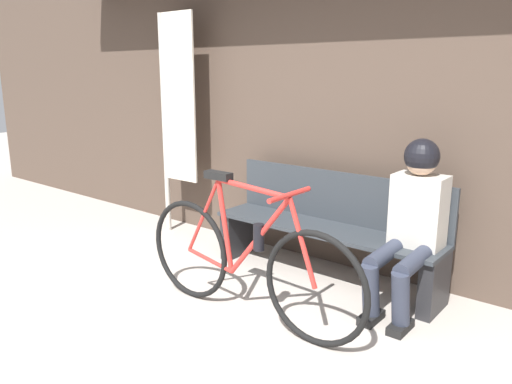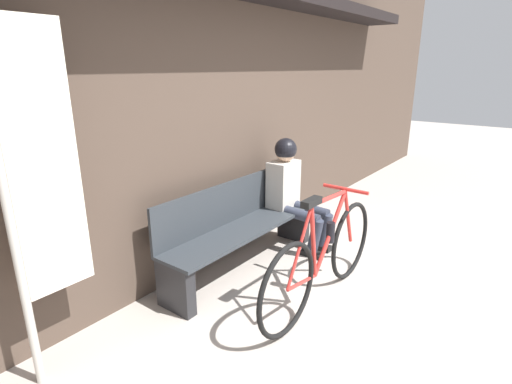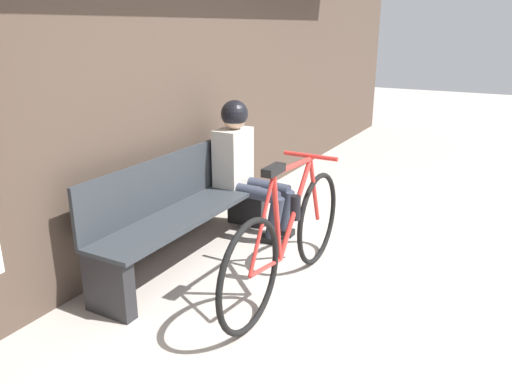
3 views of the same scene
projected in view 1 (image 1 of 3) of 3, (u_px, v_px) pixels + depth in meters
storefront_wall at (373, 61)px, 3.75m from camera, size 12.00×0.56×3.20m
park_bench_near at (328, 229)px, 3.87m from camera, size 1.84×0.42×0.83m
bicycle at (246, 261)px, 3.21m from camera, size 1.76×0.40×0.96m
person_seated at (412, 216)px, 3.28m from camera, size 0.34×0.65×1.16m
banner_pole at (175, 107)px, 4.76m from camera, size 0.45×0.05×2.12m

